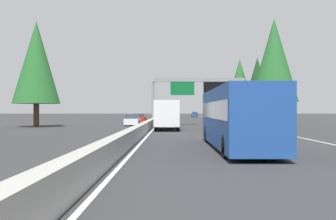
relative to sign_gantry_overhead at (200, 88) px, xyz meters
The scene contains 16 objects.
ground_plane 13.25m from the sign_gantry_overhead, 29.51° to the left, with size 320.00×320.00×0.00m, color #2D2D30.
median_barrier 31.65m from the sign_gantry_overhead, 11.67° to the left, with size 180.00×0.56×0.90m, color #9E9B93.
shoulder_stripe_right 21.97m from the sign_gantry_overhead, 14.86° to the right, with size 160.00×0.16×0.01m, color silver.
shoulder_stripe_median 22.04m from the sign_gantry_overhead, 15.64° to the left, with size 160.00×0.16×0.01m, color silver.
sign_gantry_overhead is the anchor object (origin of this frame).
bus_far_center 31.36m from the sign_gantry_overhead, behind, with size 11.50×2.55×3.10m.
box_truck_distant_b 13.35m from the sign_gantry_overhead, 160.36° to the left, with size 8.50×2.40×2.95m.
sedan_mid_right 7.73m from the sign_gantry_overhead, 153.50° to the right, with size 4.40×1.80×1.47m.
sedan_mid_left 59.18m from the sign_gantry_overhead, ahead, with size 4.40×1.80×1.47m.
minivan_mid_center 70.99m from the sign_gantry_overhead, ahead, with size 5.00×1.95×1.69m.
oncoming_near 10.07m from the sign_gantry_overhead, 99.59° to the left, with size 4.40×1.80×1.47m.
oncoming_far 13.07m from the sign_gantry_overhead, 45.65° to the left, with size 4.40×1.80×1.47m.
conifer_right_mid 10.51m from the sign_gantry_overhead, 91.51° to the right, with size 6.28×6.28×14.28m.
conifer_right_far 37.79m from the sign_gantry_overhead, 18.32° to the right, with size 6.04×6.04×13.73m.
conifer_right_distant 36.95m from the sign_gantry_overhead, 24.60° to the right, with size 6.04×6.04×13.73m.
conifer_left_near 21.06m from the sign_gantry_overhead, 104.81° to the left, with size 5.62×5.62×12.78m.
Camera 1 is at (-1.63, -2.06, 2.01)m, focal length 40.59 mm.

